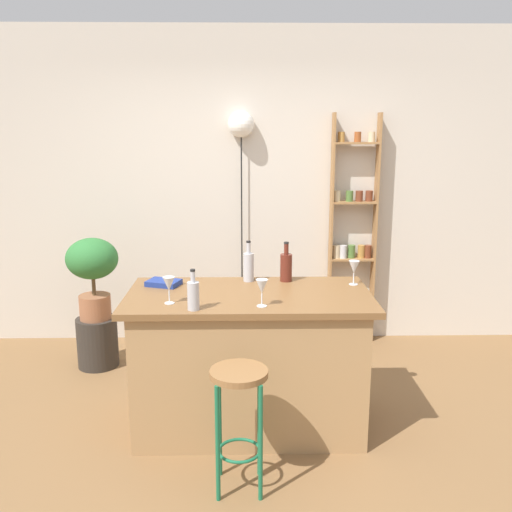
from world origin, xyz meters
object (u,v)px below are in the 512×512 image
wine_glass_left (169,285)px  bottle_olive_oil (248,266)px  bottle_soda_blue (286,266)px  bar_stool (239,402)px  spice_shelf (353,230)px  wine_glass_right (262,287)px  potted_plant (93,268)px  bottle_vinegar (193,295)px  pendant_globe_light (241,127)px  wine_glass_center (354,268)px  plant_stool (98,342)px  cookbook (164,283)px

wine_glass_left → bottle_olive_oil: bearing=46.3°
bottle_soda_blue → bar_stool: bearing=-107.9°
spice_shelf → wine_glass_right: size_ratio=12.60×
potted_plant → bottle_vinegar: bearing=-54.2°
bar_stool → bottle_vinegar: 0.66m
spice_shelf → wine_glass_left: spice_shelf is taller
bottle_soda_blue → wine_glass_right: bearing=-108.1°
wine_glass_right → pendant_globe_light: size_ratio=0.08×
wine_glass_center → wine_glass_right: 0.78m
bar_stool → bottle_soda_blue: size_ratio=2.54×
bottle_olive_oil → potted_plant: bearing=151.8°
spice_shelf → pendant_globe_light: pendant_globe_light is taller
plant_stool → potted_plant: bearing=180.0°
potted_plant → bottle_soda_blue: bottle_soda_blue is taller
potted_plant → bottle_vinegar: bottle_vinegar is taller
bottle_olive_oil → cookbook: bearing=-170.2°
spice_shelf → wine_glass_right: spice_shelf is taller
bottle_vinegar → bottle_soda_blue: bearing=46.6°
bottle_vinegar → bottle_olive_oil: 0.69m
spice_shelf → pendant_globe_light: bearing=178.6°
wine_glass_center → cookbook: size_ratio=0.78×
plant_stool → cookbook: cookbook is taller
bar_stool → pendant_globe_light: pendant_globe_light is taller
bottle_vinegar → cookbook: bottle_vinegar is taller
wine_glass_center → wine_glass_left: bearing=-161.6°
plant_stool → bottle_vinegar: size_ratio=1.71×
plant_stool → bottle_olive_oil: bottle_olive_oil is taller
plant_stool → bottle_soda_blue: bearing=-24.0°
bottle_olive_oil → wine_glass_right: bottle_olive_oil is taller
bottle_soda_blue → cookbook: (-0.83, -0.09, -0.09)m
wine_glass_center → wine_glass_right: same height
bottle_olive_oil → wine_glass_left: bottle_olive_oil is taller
potted_plant → wine_glass_right: potted_plant is taller
wine_glass_right → bottle_soda_blue: bearing=71.9°
plant_stool → bottle_soda_blue: 1.84m
bottle_vinegar → bottle_olive_oil: bearing=62.7°
wine_glass_left → wine_glass_center: same height
bottle_vinegar → pendant_globe_light: pendant_globe_light is taller
bottle_vinegar → wine_glass_right: bearing=7.8°
spice_shelf → bottle_olive_oil: spice_shelf is taller
potted_plant → cookbook: (0.68, -0.77, 0.09)m
potted_plant → cookbook: potted_plant is taller
bar_stool → plant_stool: size_ratio=1.68×
spice_shelf → plant_stool: bearing=-165.9°
potted_plant → bottle_olive_oil: bearing=-28.2°
spice_shelf → wine_glass_right: (-0.87, -1.78, -0.01)m
wine_glass_right → spice_shelf: bearing=63.9°
bottle_vinegar → bottle_olive_oil: bottle_olive_oil is taller
potted_plant → wine_glass_center: potted_plant is taller
bottle_soda_blue → bottle_olive_oil: bearing=179.2°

